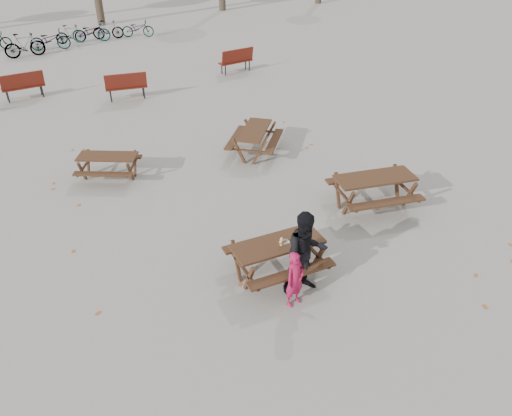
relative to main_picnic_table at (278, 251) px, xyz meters
name	(u,v)px	position (x,y,z in m)	size (l,w,h in m)	color
ground	(277,274)	(0.00, 0.00, -0.59)	(80.00, 80.00, 0.00)	gray
main_picnic_table	(278,251)	(0.00, 0.00, 0.00)	(1.80, 1.45, 0.78)	#352013
food_tray	(285,242)	(0.11, -0.06, 0.21)	(0.18, 0.11, 0.04)	white
bread_roll	(285,240)	(0.11, -0.06, 0.25)	(0.14, 0.06, 0.05)	tan
soda_bottle	(281,242)	(0.03, -0.09, 0.26)	(0.07, 0.07, 0.17)	silver
child	(295,279)	(-0.10, -0.88, -0.01)	(0.42, 0.28, 1.15)	#BE174A
adult	(306,253)	(0.26, -0.62, 0.28)	(0.84, 0.65, 1.73)	black
picnic_table_east	(373,192)	(3.27, 1.32, -0.18)	(1.90, 1.53, 0.82)	#352013
picnic_table_north	(109,167)	(-2.24, 5.49, -0.26)	(1.53, 1.24, 0.66)	#352013
picnic_table_far	(255,141)	(1.93, 5.24, -0.22)	(1.72, 1.39, 0.74)	#352013
park_bench_row	(86,83)	(-1.74, 12.26, -0.07)	(13.27, 2.30, 1.03)	maroon
bicycle_row	(66,36)	(-1.44, 20.35, -0.11)	(8.85, 2.61, 1.08)	black
fallen_leaves	(249,208)	(0.50, 2.50, -0.58)	(11.00, 11.00, 0.01)	#AA5E28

